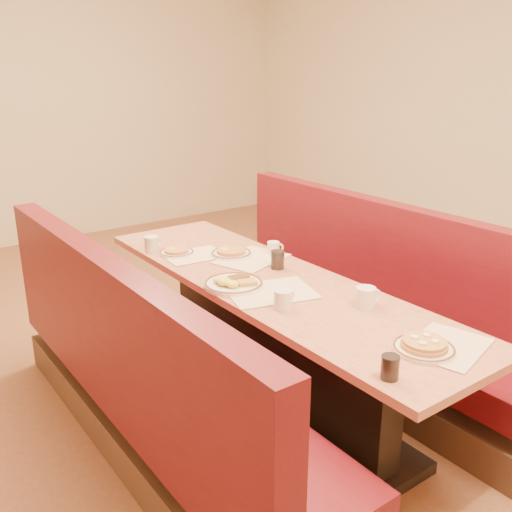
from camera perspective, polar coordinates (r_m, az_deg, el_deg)
ground at (r=3.36m, az=1.35°, el=-14.45°), size 8.00×8.00×0.00m
room_envelope at (r=2.82m, az=1.67°, el=20.57°), size 6.04×8.04×2.82m
diner_table at (r=3.18m, az=1.41°, el=-8.78°), size 0.70×2.50×0.75m
booth_left at (r=2.85m, az=-10.65°, el=-12.85°), size 0.55×2.50×1.05m
booth_right at (r=3.63m, az=10.65°, el=-5.68°), size 0.55×2.50×1.05m
placemat_near_left at (r=2.86m, az=1.48°, el=-3.61°), size 0.50×0.42×0.00m
placemat_near_right at (r=2.46m, az=18.56°, el=-8.51°), size 0.42×0.35×0.00m
placemat_far_left at (r=3.42m, az=-6.19°, el=0.07°), size 0.37×0.29×0.00m
placemat_far_right at (r=3.34m, az=-0.45°, el=-0.26°), size 0.48×0.41×0.00m
pancake_plate at (r=2.39m, az=16.45°, el=-8.67°), size 0.25×0.25×0.06m
eggs_plate at (r=2.93m, az=-2.31°, el=-2.74°), size 0.31×0.31×0.06m
extra_plate_mid at (r=3.41m, az=-2.52°, el=0.32°), size 0.24×0.24×0.05m
extra_plate_far at (r=3.46m, az=-7.97°, el=0.41°), size 0.21×0.21×0.04m
coffee_mug_a at (r=2.72m, az=10.98°, el=-4.06°), size 0.13×0.09×0.10m
coffee_mug_b at (r=2.66m, az=2.77°, el=-4.32°), size 0.12×0.09×0.09m
coffee_mug_c at (r=3.42m, az=1.79°, el=0.82°), size 0.10×0.07×0.08m
coffee_mug_d at (r=3.54m, az=-10.38°, el=1.26°), size 0.12×0.09×0.09m
soda_tumbler_near at (r=2.15m, az=13.25°, el=-10.79°), size 0.07×0.07×0.09m
soda_tumbler_mid at (r=3.18m, az=2.17°, el=-0.36°), size 0.08×0.08×0.10m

